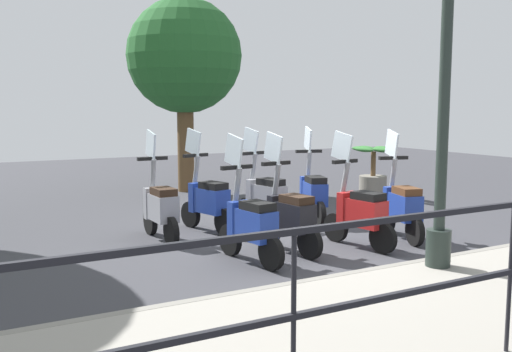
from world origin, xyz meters
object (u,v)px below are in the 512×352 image
(potted_palm, at_px, (373,176))
(scooter_near_2, at_px, (289,215))
(lamp_post_near, at_px, (445,74))
(tree_distant, at_px, (184,57))
(scooter_near_1, at_px, (359,212))
(scooter_far_2, at_px, (207,200))
(scooter_near_3, at_px, (250,223))
(scooter_far_0, at_px, (313,193))
(scooter_near_0, at_px, (401,205))
(scooter_far_3, at_px, (160,206))
(scooter_far_1, at_px, (264,195))

(potted_palm, relative_size, scooter_near_2, 0.69)
(lamp_post_near, bearing_deg, tree_distant, -0.24)
(tree_distant, bearing_deg, scooter_near_1, -178.81)
(potted_palm, bearing_deg, scooter_far_2, 107.11)
(scooter_near_3, relative_size, scooter_far_0, 1.00)
(scooter_near_0, bearing_deg, tree_distant, 24.50)
(tree_distant, xyz_separation_m, scooter_near_1, (-5.86, -0.12, -2.44))
(potted_palm, bearing_deg, tree_distant, 48.52)
(potted_palm, bearing_deg, lamp_post_near, 146.93)
(tree_distant, height_order, scooter_far_3, tree_distant)
(scooter_near_0, height_order, scooter_far_3, same)
(scooter_near_0, bearing_deg, scooter_far_2, 66.40)
(lamp_post_near, height_order, scooter_far_0, lamp_post_near)
(scooter_near_2, bearing_deg, tree_distant, -15.69)
(scooter_far_0, bearing_deg, scooter_far_2, 102.60)
(scooter_near_1, bearing_deg, scooter_far_0, -23.01)
(scooter_near_3, bearing_deg, scooter_far_1, -42.30)
(scooter_far_2, bearing_deg, scooter_near_1, -157.97)
(lamp_post_near, xyz_separation_m, scooter_far_1, (3.33, 0.27, -1.71))
(lamp_post_near, relative_size, scooter_far_0, 2.98)
(scooter_far_0, height_order, scooter_far_3, same)
(scooter_far_0, bearing_deg, scooter_near_1, -175.87)
(lamp_post_near, height_order, scooter_far_2, lamp_post_near)
(tree_distant, height_order, scooter_near_3, tree_distant)
(scooter_near_1, bearing_deg, scooter_far_1, 4.04)
(scooter_near_1, xyz_separation_m, scooter_near_2, (0.22, 0.95, 0.00))
(scooter_far_0, xyz_separation_m, scooter_far_1, (0.11, 0.84, 0.00))
(scooter_far_1, xyz_separation_m, scooter_far_2, (0.06, 0.95, 0.00))
(potted_palm, distance_m, scooter_far_0, 2.90)
(potted_palm, xyz_separation_m, scooter_far_0, (-1.48, 2.50, 0.04))
(scooter_far_0, relative_size, scooter_far_3, 1.00)
(scooter_near_1, bearing_deg, scooter_far_3, 43.69)
(scooter_near_1, height_order, scooter_far_1, same)
(scooter_far_3, bearing_deg, scooter_near_3, -161.91)
(tree_distant, height_order, scooter_near_1, tree_distant)
(lamp_post_near, bearing_deg, scooter_near_1, -5.71)
(potted_palm, relative_size, scooter_far_1, 0.69)
(lamp_post_near, xyz_separation_m, tree_distant, (7.39, -0.03, 0.72))
(scooter_near_0, xyz_separation_m, scooter_near_1, (-0.10, 0.82, 0.00))
(lamp_post_near, relative_size, scooter_near_3, 2.98)
(potted_palm, relative_size, scooter_near_3, 0.69)
(scooter_far_1, bearing_deg, scooter_far_2, 74.20)
(scooter_near_1, relative_size, scooter_far_0, 1.00)
(scooter_near_2, relative_size, scooter_far_2, 1.00)
(scooter_near_1, bearing_deg, scooter_near_2, 67.50)
(lamp_post_near, bearing_deg, scooter_far_0, -10.00)
(scooter_far_1, bearing_deg, scooter_near_2, 149.14)
(scooter_near_3, height_order, scooter_far_0, same)
(scooter_far_3, bearing_deg, scooter_near_1, -128.24)
(scooter_near_2, xyz_separation_m, scooter_near_3, (-0.19, 0.66, 0.00))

